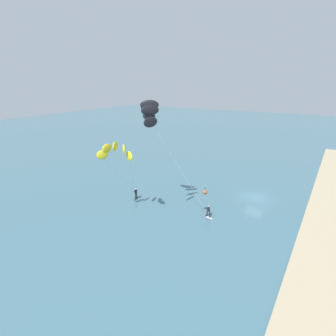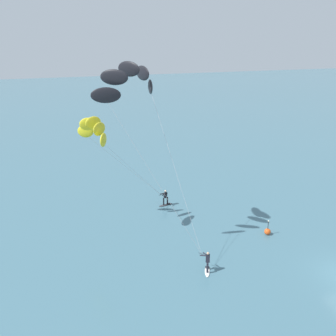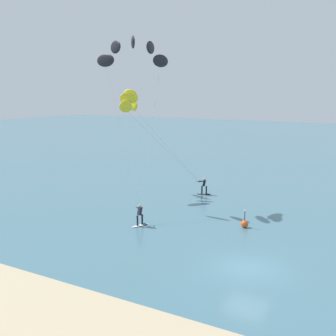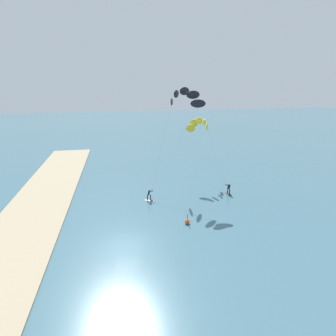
# 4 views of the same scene
# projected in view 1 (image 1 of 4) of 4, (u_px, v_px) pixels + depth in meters

# --- Properties ---
(ground_plane) EXTENTS (240.00, 240.00, 0.00)m
(ground_plane) POSITION_uv_depth(u_px,v_px,m) (255.00, 197.00, 42.19)
(ground_plane) COLOR #426B7A
(kitesurfer_nearshore) EXTENTS (7.80, 9.05, 14.81)m
(kitesurfer_nearshore) POSITION_uv_depth(u_px,v_px,m) (152.00, 116.00, 31.36)
(kitesurfer_nearshore) COLOR white
(kitesurfer_nearshore) RESTS_ON ground
(kitesurfer_mid_water) EXTENTS (8.95, 5.32, 10.25)m
(kitesurfer_mid_water) POSITION_uv_depth(u_px,v_px,m) (117.00, 154.00, 32.39)
(kitesurfer_mid_water) COLOR #333338
(kitesurfer_mid_water) RESTS_ON ground
(marker_buoy) EXTENTS (0.56, 0.56, 1.38)m
(marker_buoy) POSITION_uv_depth(u_px,v_px,m) (205.00, 192.00, 43.35)
(marker_buoy) COLOR #EA5119
(marker_buoy) RESTS_ON ground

